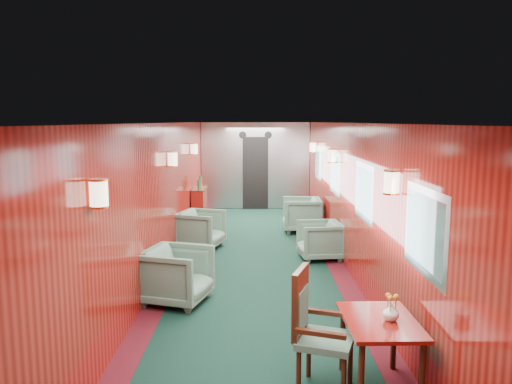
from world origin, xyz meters
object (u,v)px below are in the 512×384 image
armchair_left_near (177,275)px  armchair_right_far (302,215)px  armchair_right_near (320,240)px  dining_table (380,331)px  armchair_left_far (201,229)px  side_chair (314,325)px  credenza (200,205)px

armchair_left_near → armchair_right_far: 4.84m
armchair_right_near → armchair_right_far: armchair_right_far is taller
dining_table → armchair_left_far: (-2.15, 5.15, -0.20)m
dining_table → armchair_left_far: 5.59m
side_chair → credenza: size_ratio=0.99×
armchair_right_near → armchair_right_far: (-0.11, 2.22, 0.04)m
dining_table → armchair_left_near: 3.11m
side_chair → armchair_left_far: bearing=126.2°
armchair_left_near → armchair_right_far: (2.09, 4.37, 0.00)m
side_chair → armchair_left_far: side_chair is taller
credenza → armchair_left_far: (0.28, -2.34, -0.08)m
credenza → armchair_right_far: (2.36, -0.89, -0.06)m
armchair_left_near → dining_table: bearing=-119.3°
armchair_left_far → armchair_right_near: bearing=-91.7°
side_chair → armchair_left_near: 2.71m
credenza → armchair_left_near: 5.27m
armchair_right_near → dining_table: bearing=-6.4°
armchair_left_near → armchair_left_far: bearing=16.2°
armchair_left_near → armchair_left_far: (0.01, 2.93, -0.01)m
credenza → dining_table: bearing=-72.0°
dining_table → armchair_right_near: bearing=88.3°
credenza → armchair_right_near: (2.47, -3.11, -0.10)m
dining_table → side_chair: bearing=175.2°
armchair_left_far → armchair_right_far: bearing=-37.3°
side_chair → credenza: 7.68m
armchair_left_far → armchair_right_near: 2.32m
armchair_right_near → armchair_left_near: bearing=-51.6°
armchair_left_far → armchair_right_near: size_ratio=1.08×
armchair_right_far → armchair_right_near: bearing=4.4°
armchair_left_near → armchair_right_far: bearing=-9.0°
credenza → armchair_right_near: 3.97m
armchair_left_far → armchair_right_far: 2.53m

